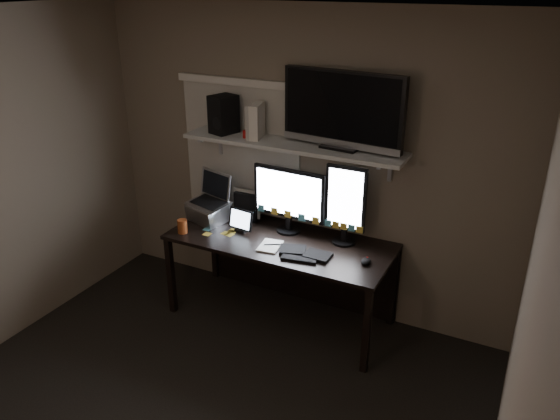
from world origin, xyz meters
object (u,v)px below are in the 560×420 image
Objects in this scene: cup at (182,226)px; tv at (342,110)px; monitor_portrait at (346,205)px; laptop at (208,199)px; mouse at (366,261)px; speaker at (224,114)px; monitor_landscape at (289,200)px; game_console at (257,121)px; tablet at (241,220)px; desk at (287,253)px; keyboard at (305,253)px.

tv is at bearing 22.57° from cup.
monitor_portrait is 1.20m from laptop.
mouse is 0.34× the size of speaker.
tv reaches higher than cup.
laptop is at bearing 174.56° from mouse.
game_console is at bearing 176.99° from monitor_landscape.
laptop is 0.81m from game_console.
laptop is at bearing -167.77° from monitor_landscape.
tablet is 0.74× the size of speaker.
monitor_landscape is 0.98× the size of monitor_portrait.
game_console is (-0.31, 0.09, 1.06)m from desk.
monitor_portrait reaches higher than desk.
monitor_portrait is 5.62× the size of cup.
monitor_portrait reaches higher than monitor_landscape.
mouse is 1.52m from cup.
laptop is at bearing -174.07° from monitor_portrait.
keyboard is at bearing -3.46° from speaker.
desk is 2.78× the size of monitor_portrait.
desk is at bearing 127.93° from keyboard.
monitor_portrait is at bearing 16.04° from speaker.
monitor_landscape is 2.30× the size of game_console.
laptop is at bearing -175.08° from desk.
desk is 1.28m from tv.
monitor_landscape is 6.05× the size of mouse.
monitor_portrait is at bearing 18.94° from cup.
game_console is at bearing 140.14° from keyboard.
mouse is at bearing -27.68° from game_console.
cup is 1.05m from game_console.
mouse is at bearing -0.92° from keyboard.
cup is (-0.76, -0.42, -0.22)m from monitor_landscape.
tv is (-0.35, 0.30, 1.02)m from mouse.
tv is (1.16, 0.48, 0.98)m from cup.
tv reaches higher than keyboard.
keyboard is at bearing 4.19° from laptop.
tablet reaches higher than cup.
game_console is (-0.30, 0.03, 0.61)m from monitor_landscape.
mouse is at bearing 3.73° from tablet.
laptop is at bearing -104.01° from speaker.
monitor_landscape is 2.05× the size of speaker.
monitor_landscape is 0.90m from cup.
mouse is at bearing -14.97° from monitor_landscape.
game_console is 0.89× the size of speaker.
desk is 0.78m from mouse.
monitor_landscape is 0.72m from laptop.
tablet is at bearing -167.41° from monitor_portrait.
tv reaches higher than tablet.
keyboard is 1.11m from game_console.
speaker is (-0.61, 0.04, 0.63)m from monitor_landscape.
mouse is at bearing 6.11° from speaker.
mouse is 0.38× the size of game_console.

